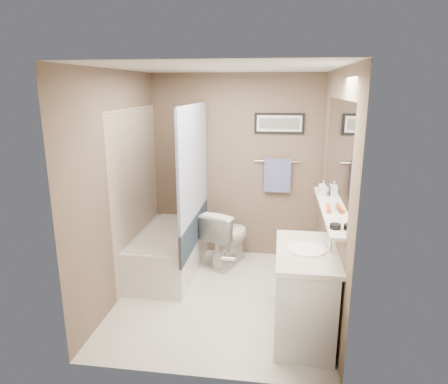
# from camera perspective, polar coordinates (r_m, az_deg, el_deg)

# --- Properties ---
(ground) EXTENTS (2.50, 2.50, 0.00)m
(ground) POSITION_cam_1_polar(r_m,az_deg,el_deg) (4.51, -0.27, -14.77)
(ground) COLOR silver
(ground) RESTS_ON ground
(ceiling) EXTENTS (2.20, 2.50, 0.04)m
(ceiling) POSITION_cam_1_polar(r_m,az_deg,el_deg) (3.93, -0.32, 17.05)
(ceiling) COLOR silver
(ceiling) RESTS_ON wall_back
(wall_back) EXTENTS (2.20, 0.04, 2.40)m
(wall_back) POSITION_cam_1_polar(r_m,az_deg,el_deg) (5.24, 1.65, 3.52)
(wall_back) COLOR brown
(wall_back) RESTS_ON ground
(wall_front) EXTENTS (2.20, 0.04, 2.40)m
(wall_front) POSITION_cam_1_polar(r_m,az_deg,el_deg) (2.90, -3.83, -5.96)
(wall_front) COLOR brown
(wall_front) RESTS_ON ground
(wall_left) EXTENTS (0.04, 2.50, 2.40)m
(wall_left) POSITION_cam_1_polar(r_m,az_deg,el_deg) (4.34, -14.55, 0.65)
(wall_left) COLOR brown
(wall_left) RESTS_ON ground
(wall_right) EXTENTS (0.04, 2.50, 2.40)m
(wall_right) POSITION_cam_1_polar(r_m,az_deg,el_deg) (4.05, 15.01, -0.40)
(wall_right) COLOR brown
(wall_right) RESTS_ON ground
(tile_surround) EXTENTS (0.02, 1.55, 2.00)m
(tile_surround) POSITION_cam_1_polar(r_m,az_deg,el_deg) (4.84, -12.31, -0.21)
(tile_surround) COLOR #C9B198
(tile_surround) RESTS_ON wall_left
(curtain_rod) EXTENTS (0.02, 1.55, 0.02)m
(curtain_rod) POSITION_cam_1_polar(r_m,az_deg,el_deg) (4.49, -4.54, 12.51)
(curtain_rod) COLOR silver
(curtain_rod) RESTS_ON wall_left
(curtain_upper) EXTENTS (0.03, 1.45, 1.28)m
(curtain_upper) POSITION_cam_1_polar(r_m,az_deg,el_deg) (4.56, -4.38, 4.33)
(curtain_upper) COLOR silver
(curtain_upper) RESTS_ON curtain_rod
(curtain_lower) EXTENTS (0.03, 1.45, 0.36)m
(curtain_lower) POSITION_cam_1_polar(r_m,az_deg,el_deg) (4.78, -4.19, -5.38)
(curtain_lower) COLOR #223240
(curtain_lower) RESTS_ON curtain_rod
(mirror) EXTENTS (0.02, 1.60, 1.00)m
(mirror) POSITION_cam_1_polar(r_m,az_deg,el_deg) (3.82, 15.84, 5.10)
(mirror) COLOR silver
(mirror) RESTS_ON wall_right
(shelf) EXTENTS (0.12, 1.60, 0.03)m
(shelf) POSITION_cam_1_polar(r_m,az_deg,el_deg) (3.93, 14.51, -2.35)
(shelf) COLOR silver
(shelf) RESTS_ON wall_right
(towel_bar) EXTENTS (0.60, 0.02, 0.02)m
(towel_bar) POSITION_cam_1_polar(r_m,az_deg,el_deg) (5.18, 7.71, 4.38)
(towel_bar) COLOR silver
(towel_bar) RESTS_ON wall_back
(towel) EXTENTS (0.34, 0.05, 0.44)m
(towel) POSITION_cam_1_polar(r_m,az_deg,el_deg) (5.20, 7.64, 2.38)
(towel) COLOR #8B92CB
(towel) RESTS_ON towel_bar
(art_frame) EXTENTS (0.62, 0.02, 0.26)m
(art_frame) POSITION_cam_1_polar(r_m,az_deg,el_deg) (5.13, 7.90, 9.69)
(art_frame) COLOR black
(art_frame) RESTS_ON wall_back
(art_mat) EXTENTS (0.56, 0.00, 0.20)m
(art_mat) POSITION_cam_1_polar(r_m,az_deg,el_deg) (5.12, 7.90, 9.67)
(art_mat) COLOR white
(art_mat) RESTS_ON art_frame
(art_image) EXTENTS (0.50, 0.00, 0.13)m
(art_image) POSITION_cam_1_polar(r_m,az_deg,el_deg) (5.12, 7.90, 9.67)
(art_image) COLOR #595959
(art_image) RESTS_ON art_mat
(door) EXTENTS (0.80, 0.02, 2.00)m
(door) POSITION_cam_1_polar(r_m,az_deg,el_deg) (2.91, 7.03, -10.24)
(door) COLOR silver
(door) RESTS_ON wall_front
(door_handle) EXTENTS (0.10, 0.02, 0.02)m
(door_handle) POSITION_cam_1_polar(r_m,az_deg,el_deg) (2.98, 0.60, -9.52)
(door_handle) COLOR silver
(door_handle) RESTS_ON door
(bathtub) EXTENTS (0.71, 1.50, 0.50)m
(bathtub) POSITION_cam_1_polar(r_m,az_deg,el_deg) (5.06, -7.82, -8.32)
(bathtub) COLOR white
(bathtub) RESTS_ON ground
(tub_rim) EXTENTS (0.56, 1.36, 0.02)m
(tub_rim) POSITION_cam_1_polar(r_m,az_deg,el_deg) (4.97, -7.92, -5.67)
(tub_rim) COLOR white
(tub_rim) RESTS_ON bathtub
(toilet) EXTENTS (0.65, 0.83, 0.74)m
(toilet) POSITION_cam_1_polar(r_m,az_deg,el_deg) (5.13, 0.47, -6.37)
(toilet) COLOR white
(toilet) RESTS_ON ground
(vanity) EXTENTS (0.55, 0.93, 0.80)m
(vanity) POSITION_cam_1_polar(r_m,az_deg,el_deg) (3.80, 11.63, -14.25)
(vanity) COLOR silver
(vanity) RESTS_ON ground
(countertop) EXTENTS (0.54, 0.96, 0.04)m
(countertop) POSITION_cam_1_polar(r_m,az_deg,el_deg) (3.62, 11.82, -8.41)
(countertop) COLOR beige
(countertop) RESTS_ON vanity
(sink_basin) EXTENTS (0.34, 0.34, 0.01)m
(sink_basin) POSITION_cam_1_polar(r_m,az_deg,el_deg) (3.61, 11.68, -8.00)
(sink_basin) COLOR white
(sink_basin) RESTS_ON countertop
(faucet_spout) EXTENTS (0.02, 0.02, 0.10)m
(faucet_spout) POSITION_cam_1_polar(r_m,az_deg,el_deg) (3.61, 14.91, -7.45)
(faucet_spout) COLOR silver
(faucet_spout) RESTS_ON countertop
(faucet_knob) EXTENTS (0.05, 0.05, 0.05)m
(faucet_knob) POSITION_cam_1_polar(r_m,az_deg,el_deg) (3.71, 14.72, -7.16)
(faucet_knob) COLOR silver
(faucet_knob) RESTS_ON countertop
(candle_bowl_near) EXTENTS (0.09, 0.09, 0.04)m
(candle_bowl_near) POSITION_cam_1_polar(r_m,az_deg,el_deg) (3.36, 15.62, -4.74)
(candle_bowl_near) COLOR black
(candle_bowl_near) RESTS_ON shelf
(hair_brush_front) EXTENTS (0.06, 0.22, 0.04)m
(hair_brush_front) POSITION_cam_1_polar(r_m,az_deg,el_deg) (3.84, 14.68, -2.19)
(hair_brush_front) COLOR #D5541E
(hair_brush_front) RESTS_ON shelf
(pink_comb) EXTENTS (0.05, 0.16, 0.01)m
(pink_comb) POSITION_cam_1_polar(r_m,az_deg,el_deg) (4.05, 14.33, -1.55)
(pink_comb) COLOR pink
(pink_comb) RESTS_ON shelf
(glass_jar) EXTENTS (0.08, 0.08, 0.10)m
(glass_jar) POSITION_cam_1_polar(r_m,az_deg,el_deg) (4.42, 13.85, 0.47)
(glass_jar) COLOR silver
(glass_jar) RESTS_ON shelf
(soap_bottle) EXTENTS (0.07, 0.07, 0.16)m
(soap_bottle) POSITION_cam_1_polar(r_m,az_deg,el_deg) (4.32, 13.98, 0.52)
(soap_bottle) COLOR #999999
(soap_bottle) RESTS_ON shelf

